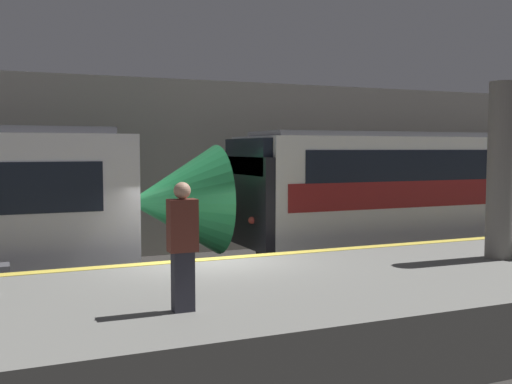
{
  "coord_description": "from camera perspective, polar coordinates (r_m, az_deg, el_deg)",
  "views": [
    {
      "loc": [
        -3.65,
        -11.17,
        3.28
      ],
      "look_at": [
        1.61,
        1.11,
        2.31
      ],
      "focal_mm": 42.0,
      "sensor_mm": 36.0,
      "label": 1
    }
  ],
  "objects": [
    {
      "name": "train_boxy",
      "position": [
        19.38,
        20.59,
        -0.12
      ],
      "size": [
        15.63,
        2.89,
        3.73
      ],
      "color": "black",
      "rests_on": "ground"
    },
    {
      "name": "ground_plane",
      "position": [
        12.2,
        -5.02,
        -11.45
      ],
      "size": [
        120.0,
        120.0,
        0.0
      ],
      "primitive_type": "plane",
      "color": "#33302D"
    },
    {
      "name": "station_rear_barrier",
      "position": [
        18.35,
        -11.73,
        2.27
      ],
      "size": [
        50.0,
        0.15,
        5.41
      ],
      "color": "#9E998E",
      "rests_on": "ground"
    },
    {
      "name": "platform",
      "position": [
        9.81,
        -0.39,
        -11.97
      ],
      "size": [
        40.0,
        4.98,
        1.12
      ],
      "color": "slate",
      "rests_on": "ground"
    },
    {
      "name": "support_pillar_near",
      "position": [
        12.71,
        22.29,
        1.9
      ],
      "size": [
        0.52,
        0.52,
        3.47
      ],
      "color": "slate",
      "rests_on": "platform"
    },
    {
      "name": "person_waiting",
      "position": [
        8.02,
        -7.0,
        -4.85
      ],
      "size": [
        0.38,
        0.24,
        1.73
      ],
      "color": "#2D2D38",
      "rests_on": "platform"
    }
  ]
}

